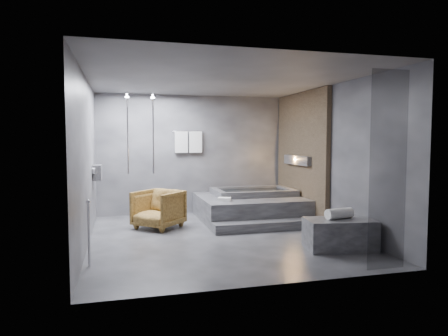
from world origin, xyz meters
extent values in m
plane|color=#2D2D30|center=(0.00, 0.00, 0.00)|extent=(5.00, 5.00, 0.00)
cube|color=#4C4C4F|center=(0.00, 0.00, 2.80)|extent=(4.50, 5.00, 0.04)
cube|color=#38383D|center=(0.00, 2.50, 1.40)|extent=(4.50, 0.04, 2.80)
cube|color=#38383D|center=(0.00, -2.50, 1.40)|extent=(4.50, 0.04, 2.80)
cube|color=#38383D|center=(-2.25, 0.00, 1.40)|extent=(0.04, 5.00, 2.80)
cube|color=#38383D|center=(2.25, 0.00, 1.40)|extent=(0.04, 5.00, 2.80)
cube|color=#967B58|center=(2.19, 1.25, 1.40)|extent=(0.10, 2.40, 2.78)
cube|color=#FF9938|center=(2.11, 1.25, 1.30)|extent=(0.14, 1.20, 0.20)
cube|color=gray|center=(-2.16, 1.40, 1.10)|extent=(0.16, 0.42, 0.30)
imported|color=beige|center=(-2.15, 1.30, 1.05)|extent=(0.08, 0.08, 0.21)
imported|color=beige|center=(-2.15, 1.50, 1.03)|extent=(0.07, 0.07, 0.15)
cylinder|color=silver|center=(-1.00, 2.05, 1.90)|extent=(0.04, 0.04, 1.80)
cylinder|color=silver|center=(-1.55, 2.05, 1.90)|extent=(0.04, 0.04, 1.80)
cylinder|color=silver|center=(-0.15, 2.44, 1.95)|extent=(0.75, 0.02, 0.02)
cube|color=white|center=(-0.32, 2.42, 1.70)|extent=(0.30, 0.06, 0.50)
cube|color=white|center=(0.02, 2.42, 1.70)|extent=(0.30, 0.06, 0.50)
cylinder|color=silver|center=(-2.15, -1.20, 0.45)|extent=(0.04, 0.04, 0.90)
cube|color=black|center=(1.65, -2.45, 1.35)|extent=(0.55, 0.01, 2.60)
cube|color=#333235|center=(1.05, 1.45, 0.25)|extent=(2.20, 2.00, 0.50)
cube|color=#333235|center=(1.05, 0.27, 0.09)|extent=(2.20, 0.36, 0.18)
cube|color=#363639|center=(1.67, -1.28, 0.24)|extent=(1.15, 0.75, 0.48)
imported|color=#4A3112|center=(-1.00, 1.01, 0.38)|extent=(1.16, 1.16, 0.76)
cylinder|color=white|center=(1.68, -1.24, 0.57)|extent=(0.49, 0.25, 0.17)
cube|color=white|center=(0.34, 0.94, 0.53)|extent=(0.31, 0.27, 0.07)
camera|label=1|loc=(-1.71, -6.90, 1.74)|focal=32.00mm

